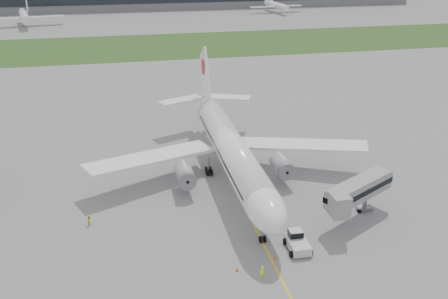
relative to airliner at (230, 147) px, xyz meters
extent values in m
plane|color=gray|center=(0.00, -4.87, -5.66)|extent=(600.00, 600.00, 0.00)
cube|color=#2E511E|center=(0.00, 115.13, -5.65)|extent=(600.00, 50.00, 0.02)
cylinder|color=white|center=(0.00, -0.87, -0.06)|extent=(5.00, 38.00, 5.00)
ellipsoid|color=white|center=(0.00, -20.37, -0.06)|extent=(5.00, 11.00, 5.00)
cube|color=black|center=(0.00, -21.37, 0.84)|extent=(3.20, 1.54, 1.14)
cone|color=white|center=(0.00, 21.13, 0.74)|extent=(5.00, 10.53, 6.16)
cube|color=white|center=(-13.00, 1.13, -1.26)|extent=(22.13, 13.52, 1.70)
cube|color=white|center=(13.00, 1.13, -1.26)|extent=(22.13, 13.52, 1.70)
cylinder|color=#A09FA4|center=(-8.00, -3.37, -2.66)|extent=(2.70, 5.20, 2.70)
cylinder|color=#A09FA4|center=(8.00, -3.37, -2.66)|extent=(2.70, 5.20, 2.70)
cube|color=white|center=(0.00, 22.63, 5.84)|extent=(0.45, 10.90, 12.76)
cylinder|color=#B1100A|center=(0.00, 23.63, 7.84)|extent=(0.60, 3.20, 3.20)
cube|color=white|center=(-5.00, 23.63, 1.14)|extent=(9.54, 6.34, 0.35)
cube|color=white|center=(5.00, 23.63, 1.14)|extent=(9.54, 6.34, 0.35)
cylinder|color=gray|center=(0.00, -19.87, -4.11)|extent=(0.24, 0.24, 3.10)
cylinder|color=black|center=(-3.20, 2.13, -5.11)|extent=(1.40, 1.10, 1.10)
cylinder|color=black|center=(3.20, 2.13, -5.11)|extent=(1.40, 1.10, 1.10)
cube|color=silver|center=(4.00, -22.49, -4.89)|extent=(2.54, 4.40, 1.15)
cube|color=silver|center=(4.04, -21.34, -3.93)|extent=(1.78, 1.59, 0.96)
cube|color=black|center=(4.04, -21.34, -3.88)|extent=(1.83, 1.64, 0.82)
cylinder|color=black|center=(2.75, -21.01, -5.23)|extent=(0.36, 0.87, 0.86)
cylinder|color=black|center=(5.34, -21.10, -5.23)|extent=(0.36, 0.87, 0.86)
cylinder|color=black|center=(2.66, -23.89, -5.23)|extent=(0.36, 0.87, 0.86)
cylinder|color=black|center=(5.25, -23.98, -5.23)|extent=(0.36, 0.87, 0.86)
cube|color=#9A9A9C|center=(15.00, -16.66, -0.98)|extent=(12.33, 8.47, 2.70)
cube|color=black|center=(15.00, -16.66, -0.98)|extent=(12.53, 8.63, 0.81)
cube|color=#9A9A9C|center=(10.32, -20.28, -0.98)|extent=(2.34, 3.06, 3.06)
cylinder|color=gray|center=(17.14, -14.96, -3.95)|extent=(0.63, 0.63, 3.42)
cube|color=gray|center=(17.14, -14.96, -5.35)|extent=(2.50, 2.15, 0.63)
cylinder|color=black|center=(16.12, -15.53, -5.35)|extent=(0.54, 0.68, 0.63)
cylinder|color=black|center=(18.17, -14.39, -5.35)|extent=(0.54, 0.68, 0.63)
cone|color=#FF4E0D|center=(-4.80, -25.33, -5.40)|extent=(0.38, 0.38, 0.53)
cone|color=#FF4E0D|center=(0.50, -23.93, -5.41)|extent=(0.36, 0.36, 0.50)
imported|color=#F6FF2A|center=(-2.19, -27.28, -4.81)|extent=(0.67, 0.49, 1.70)
imported|color=yellow|center=(-22.64, -10.67, -4.87)|extent=(0.87, 0.95, 1.58)
camera|label=1|loc=(-16.80, -73.98, 31.71)|focal=40.00mm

